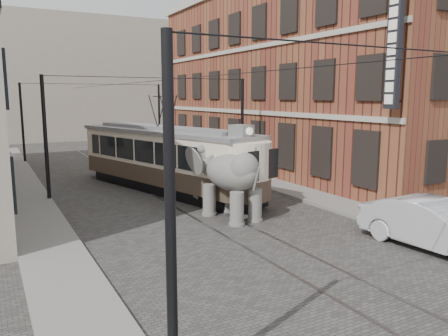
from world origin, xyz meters
TOP-DOWN VIEW (x-y plane):
  - ground at (0.00, 0.00)m, footprint 120.00×120.00m
  - tram_rails at (0.00, 0.00)m, footprint 1.54×80.00m
  - sidewalk_right at (6.00, 0.00)m, footprint 2.00×60.00m
  - sidewalk_left at (-6.50, 0.00)m, footprint 2.00×60.00m
  - brick_building at (11.00, 9.00)m, footprint 8.00×26.00m
  - distant_block at (0.00, 40.00)m, footprint 28.00×10.00m
  - catenary at (-0.20, 5.00)m, footprint 11.00×30.20m
  - tram at (0.16, 5.61)m, footprint 5.98×12.94m
  - elephant at (0.67, -0.81)m, footprint 3.36×5.17m
  - parked_car at (4.70, -7.28)m, footprint 2.18×5.11m

SIDE VIEW (x-z plane):
  - ground at x=0.00m, z-range 0.00..0.00m
  - tram_rails at x=0.00m, z-range 0.00..0.02m
  - sidewalk_right at x=6.00m, z-range 0.00..0.15m
  - sidewalk_left at x=-6.50m, z-range 0.00..0.15m
  - parked_car at x=4.70m, z-range 0.00..1.64m
  - elephant at x=0.67m, z-range 0.00..2.95m
  - tram at x=0.16m, z-range 0.00..5.04m
  - catenary at x=-0.20m, z-range 0.00..6.00m
  - brick_building at x=11.00m, z-range 0.00..12.00m
  - distant_block at x=0.00m, z-range 0.00..14.00m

